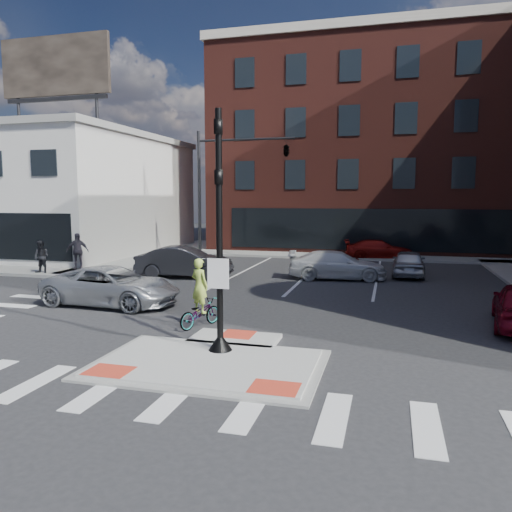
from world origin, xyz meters
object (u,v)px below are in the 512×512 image
(white_pickup, at_px, (337,265))
(cyclist, at_px, (200,304))
(bg_car_dark, at_px, (184,262))
(bg_car_red, at_px, (379,249))
(bg_car_silver, at_px, (409,263))
(silver_suv, at_px, (112,286))
(pedestrian_b, at_px, (77,251))
(pedestrian_a, at_px, (41,257))

(white_pickup, bearing_deg, cyclist, 155.51)
(bg_car_dark, relative_size, bg_car_red, 1.08)
(bg_car_silver, bearing_deg, silver_suv, 44.00)
(white_pickup, bearing_deg, pedestrian_b, 87.76)
(silver_suv, distance_m, bg_car_silver, 14.71)
(silver_suv, xyz_separation_m, bg_car_dark, (0.06, 6.58, 0.06))
(cyclist, relative_size, pedestrian_b, 1.10)
(bg_car_dark, bearing_deg, pedestrian_a, 94.29)
(silver_suv, xyz_separation_m, white_pickup, (7.41, 8.11, -0.03))
(white_pickup, height_order, cyclist, cyclist)
(bg_car_red, xyz_separation_m, cyclist, (-4.87, -18.70, 0.09))
(pedestrian_b, bearing_deg, white_pickup, -20.64)
(silver_suv, relative_size, pedestrian_a, 3.10)
(pedestrian_b, bearing_deg, cyclist, -66.34)
(bg_car_silver, height_order, pedestrian_b, pedestrian_b)
(bg_car_dark, xyz_separation_m, pedestrian_b, (-6.26, 0.26, 0.34))
(silver_suv, xyz_separation_m, bg_car_red, (9.18, 16.61, -0.08))
(cyclist, bearing_deg, bg_car_red, -81.71)
(cyclist, bearing_deg, bg_car_dark, -41.03)
(silver_suv, height_order, bg_car_red, silver_suv)
(white_pickup, xyz_separation_m, pedestrian_b, (-13.61, -1.26, 0.43))
(silver_suv, xyz_separation_m, pedestrian_b, (-6.20, 6.84, 0.40))
(bg_car_red, relative_size, cyclist, 2.04)
(pedestrian_a, height_order, pedestrian_b, pedestrian_b)
(bg_car_red, relative_size, pedestrian_b, 2.25)
(bg_car_dark, relative_size, bg_car_silver, 1.20)
(white_pickup, relative_size, pedestrian_a, 2.85)
(cyclist, height_order, pedestrian_b, cyclist)
(bg_car_silver, distance_m, pedestrian_a, 18.54)
(pedestrian_a, bearing_deg, bg_car_dark, 13.07)
(pedestrian_a, bearing_deg, silver_suv, -34.38)
(pedestrian_b, bearing_deg, bg_car_silver, -15.48)
(white_pickup, xyz_separation_m, cyclist, (-3.11, -10.20, 0.03))
(bg_car_dark, bearing_deg, cyclist, -161.28)
(bg_car_red, bearing_deg, bg_car_dark, 130.24)
(silver_suv, height_order, bg_car_silver, silver_suv)
(bg_car_silver, bearing_deg, white_pickup, 30.16)
(bg_car_silver, height_order, pedestrian_a, pedestrian_a)
(silver_suv, xyz_separation_m, pedestrian_a, (-7.08, 5.11, 0.26))
(white_pickup, distance_m, bg_car_silver, 3.88)
(white_pickup, xyz_separation_m, bg_car_silver, (3.39, 1.87, -0.01))
(bg_car_red, height_order, cyclist, cyclist)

